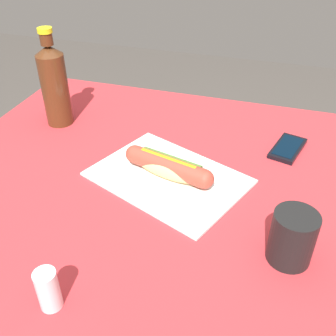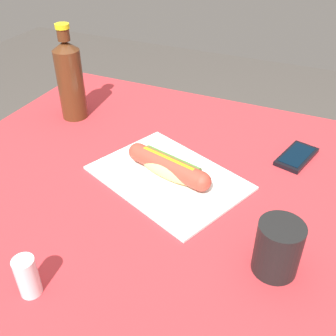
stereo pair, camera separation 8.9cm
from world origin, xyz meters
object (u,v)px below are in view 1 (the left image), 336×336
soda_bottle (54,84)px  salt_shaker (48,290)px  drinking_cup (292,237)px  hot_dog (168,167)px  cell_phone (288,148)px

soda_bottle → salt_shaker: 0.62m
salt_shaker → drinking_cup: bearing=31.1°
drinking_cup → salt_shaker: 0.42m
soda_bottle → salt_shaker: soda_bottle is taller
soda_bottle → hot_dog: bearing=-23.9°
cell_phone → soda_bottle: soda_bottle is taller
hot_dog → drinking_cup: bearing=-30.6°
drinking_cup → soda_bottle: bearing=153.2°
cell_phone → soda_bottle: bearing=-176.3°
salt_shaker → cell_phone: bearing=60.2°
salt_shaker → hot_dog: bearing=78.2°
hot_dog → salt_shaker: size_ratio=2.93×
cell_phone → drinking_cup: (0.02, -0.37, 0.05)m
hot_dog → cell_phone: 0.33m
soda_bottle → salt_shaker: bearing=-61.6°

